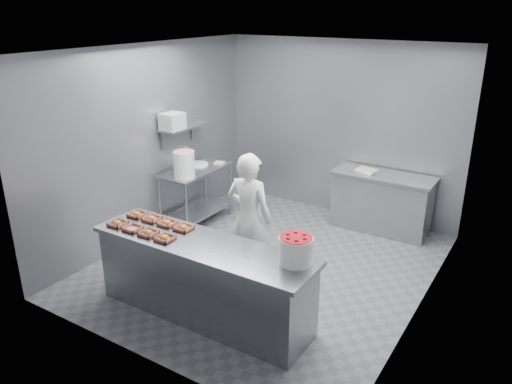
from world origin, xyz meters
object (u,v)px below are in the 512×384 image
worker (249,218)px  appliance (172,121)px  tray_7 (183,228)px  tray_0 (117,223)px  tray_6 (167,223)px  service_counter (203,279)px  tray_3 (165,238)px  strawberry_tub (296,249)px  tray_4 (137,214)px  tray_2 (148,233)px  back_counter (381,202)px  tray_5 (152,218)px  tray_1 (133,228)px  glaze_bucket (184,163)px  prep_table (196,188)px

worker → appliance: appliance is taller
tray_7 → tray_0: bearing=-156.6°
tray_6 → tray_7: 0.24m
service_counter → tray_6: 0.80m
tray_3 → strawberry_tub: 1.47m
strawberry_tub → tray_4: bearing=179.8°
tray_2 → tray_3: (0.24, 0.00, 0.00)m
tray_2 → tray_7: bearing=52.4°
back_counter → tray_7: bearing=-112.5°
tray_0 → service_counter: bearing=8.0°
tray_3 → strawberry_tub: strawberry_tub is taller
service_counter → tray_6: tray_6 is taller
tray_5 → appliance: appliance is taller
tray_1 → tray_5: size_ratio=1.00×
tray_5 → tray_7: 0.48m
service_counter → tray_3: 0.63m
tray_2 → strawberry_tub: (1.67, 0.31, 0.13)m
tray_4 → glaze_bucket: glaze_bucket is taller
tray_5 → glaze_bucket: (-0.69, 1.43, 0.18)m
tray_3 → worker: worker is taller
back_counter → tray_3: size_ratio=8.01×
appliance → tray_0: bearing=-68.2°
tray_1 → strawberry_tub: 1.94m
tray_3 → tray_5: same height
tray_0 → tray_7: bearing=23.4°
service_counter → appliance: appliance is taller
tray_2 → glaze_bucket: 1.98m
tray_5 → worker: 1.17m
tray_5 → tray_7: same height
back_counter → tray_0: tray_0 is taller
back_counter → tray_6: tray_6 is taller
prep_table → tray_1: bearing=-69.5°
service_counter → back_counter: bearing=74.5°
tray_6 → glaze_bucket: size_ratio=0.40×
tray_4 → tray_6: same height
tray_2 → tray_1: bearing=180.0°
tray_0 → appliance: appliance is taller
prep_table → worker: bearing=-31.1°
tray_4 → tray_6: 0.48m
back_counter → glaze_bucket: (-2.45, -1.67, 0.65)m
tray_0 → tray_6: size_ratio=1.00×
back_counter → tray_1: bearing=-117.3°
tray_1 → tray_2: size_ratio=1.00×
back_counter → tray_2: (-1.52, -3.41, 0.47)m
tray_6 → service_counter: bearing=-14.0°
service_counter → tray_5: bearing=169.8°
service_counter → tray_5: 1.00m
tray_1 → tray_7: size_ratio=1.00×
tray_3 → tray_5: bearing=147.0°
prep_table → strawberry_tub: strawberry_tub is taller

